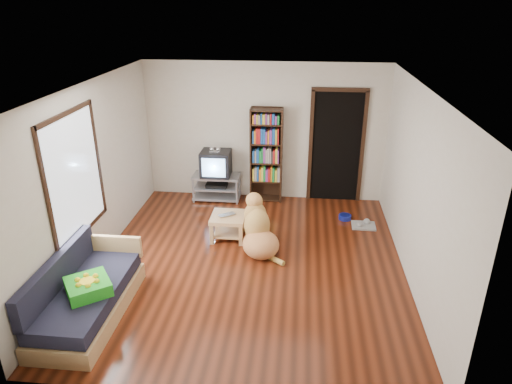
# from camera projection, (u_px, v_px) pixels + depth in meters

# --- Properties ---
(ground) EXTENTS (5.00, 5.00, 0.00)m
(ground) POSITION_uv_depth(u_px,v_px,m) (250.00, 263.00, 6.79)
(ground) COLOR #5C220F
(ground) RESTS_ON ground
(ceiling) EXTENTS (5.00, 5.00, 0.00)m
(ceiling) POSITION_uv_depth(u_px,v_px,m) (248.00, 87.00, 5.76)
(ceiling) COLOR white
(ceiling) RESTS_ON ground
(wall_back) EXTENTS (4.50, 0.00, 4.50)m
(wall_back) POSITION_uv_depth(u_px,v_px,m) (265.00, 132.00, 8.56)
(wall_back) COLOR beige
(wall_back) RESTS_ON ground
(wall_front) EXTENTS (4.50, 0.00, 4.50)m
(wall_front) POSITION_uv_depth(u_px,v_px,m) (216.00, 289.00, 3.99)
(wall_front) COLOR beige
(wall_front) RESTS_ON ground
(wall_left) EXTENTS (0.00, 5.00, 5.00)m
(wall_left) POSITION_uv_depth(u_px,v_px,m) (92.00, 176.00, 6.49)
(wall_left) COLOR beige
(wall_left) RESTS_ON ground
(wall_right) EXTENTS (0.00, 5.00, 5.00)m
(wall_right) POSITION_uv_depth(u_px,v_px,m) (417.00, 189.00, 6.07)
(wall_right) COLOR beige
(wall_right) RESTS_ON ground
(green_cushion) EXTENTS (0.67, 0.67, 0.16)m
(green_cushion) POSITION_uv_depth(u_px,v_px,m) (88.00, 287.00, 5.39)
(green_cushion) COLOR green
(green_cushion) RESTS_ON sofa
(laptop) EXTENTS (0.33, 0.30, 0.02)m
(laptop) POSITION_uv_depth(u_px,v_px,m) (228.00, 216.00, 7.32)
(laptop) COLOR #B9BABE
(laptop) RESTS_ON coffee_table
(dog_bowl) EXTENTS (0.22, 0.22, 0.08)m
(dog_bowl) POSITION_uv_depth(u_px,v_px,m) (345.00, 217.00, 8.11)
(dog_bowl) COLOR navy
(dog_bowl) RESTS_ON ground
(grey_rag) EXTENTS (0.41, 0.33, 0.03)m
(grey_rag) POSITION_uv_depth(u_px,v_px,m) (363.00, 226.00, 7.86)
(grey_rag) COLOR #979797
(grey_rag) RESTS_ON ground
(window) EXTENTS (0.03, 1.46, 1.70)m
(window) POSITION_uv_depth(u_px,v_px,m) (75.00, 176.00, 5.95)
(window) COLOR white
(window) RESTS_ON wall_left
(doorway) EXTENTS (1.03, 0.05, 2.19)m
(doorway) POSITION_uv_depth(u_px,v_px,m) (337.00, 144.00, 8.49)
(doorway) COLOR black
(doorway) RESTS_ON wall_back
(tv_stand) EXTENTS (0.90, 0.45, 0.50)m
(tv_stand) POSITION_uv_depth(u_px,v_px,m) (217.00, 186.00, 8.82)
(tv_stand) COLOR #99999E
(tv_stand) RESTS_ON ground
(crt_tv) EXTENTS (0.55, 0.52, 0.58)m
(crt_tv) POSITION_uv_depth(u_px,v_px,m) (216.00, 163.00, 8.66)
(crt_tv) COLOR black
(crt_tv) RESTS_ON tv_stand
(bookshelf) EXTENTS (0.60, 0.30, 1.80)m
(bookshelf) POSITION_uv_depth(u_px,v_px,m) (266.00, 150.00, 8.53)
(bookshelf) COLOR black
(bookshelf) RESTS_ON ground
(sofa) EXTENTS (0.80, 1.80, 0.80)m
(sofa) POSITION_uv_depth(u_px,v_px,m) (85.00, 297.00, 5.60)
(sofa) COLOR tan
(sofa) RESTS_ON ground
(coffee_table) EXTENTS (0.55, 0.55, 0.40)m
(coffee_table) POSITION_uv_depth(u_px,v_px,m) (228.00, 222.00, 7.40)
(coffee_table) COLOR tan
(coffee_table) RESTS_ON ground
(dog) EXTENTS (0.76, 1.00, 0.90)m
(dog) POSITION_uv_depth(u_px,v_px,m) (258.00, 231.00, 7.03)
(dog) COLOR #D38651
(dog) RESTS_ON ground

